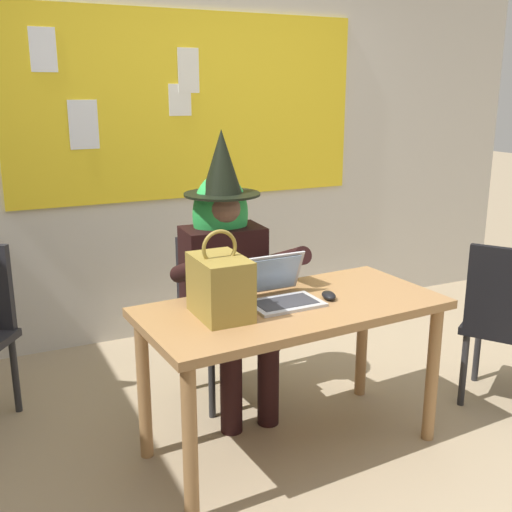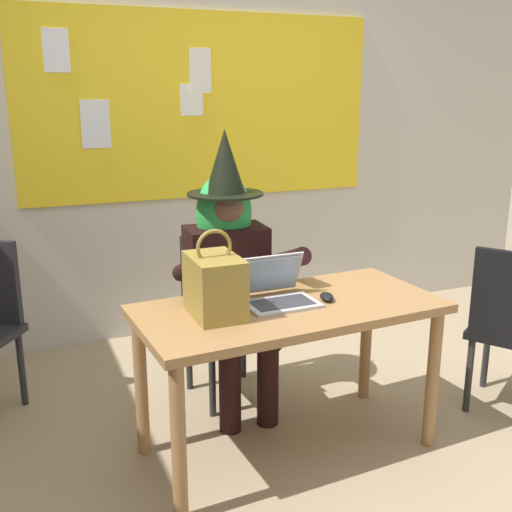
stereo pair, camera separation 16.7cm
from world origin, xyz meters
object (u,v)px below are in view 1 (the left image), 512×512
object	(u,v)px
handbag	(220,286)
chair_extra_corner	(506,318)
person_costumed	(227,262)
laptop	(279,292)
desk_main	(293,324)
computer_mouse	(329,295)
chair_at_desk	(218,307)

from	to	relation	value
handbag	chair_extra_corner	world-z (taller)	handbag
handbag	chair_extra_corner	xyz separation A→B (m)	(1.55, -0.14, -0.35)
handbag	person_costumed	bearing A→B (deg)	64.47
handbag	chair_extra_corner	size ratio (longest dim) A/B	0.42
laptop	handbag	bearing A→B (deg)	-171.73
person_costumed	desk_main	bearing A→B (deg)	11.37
desk_main	computer_mouse	distance (m)	0.22
laptop	chair_extra_corner	xyz separation A→B (m)	(1.24, -0.19, -0.26)
computer_mouse	handbag	xyz separation A→B (m)	(-0.53, 0.01, 0.12)
chair_extra_corner	person_costumed	bearing A→B (deg)	118.06
person_costumed	laptop	distance (m)	0.51
person_costumed	laptop	size ratio (longest dim) A/B	4.45
chair_at_desk	computer_mouse	world-z (taller)	chair_at_desk
chair_at_desk	chair_extra_corner	distance (m)	1.53
desk_main	chair_extra_corner	xyz separation A→B (m)	(1.20, -0.13, -0.12)
chair_extra_corner	chair_at_desk	bearing A→B (deg)	114.13
desk_main	handbag	xyz separation A→B (m)	(-0.35, 0.00, 0.23)
computer_mouse	chair_extra_corner	size ratio (longest dim) A/B	0.11
desk_main	computer_mouse	size ratio (longest dim) A/B	13.59
desk_main	chair_at_desk	size ratio (longest dim) A/B	1.58
laptop	handbag	world-z (taller)	handbag
chair_at_desk	person_costumed	bearing A→B (deg)	-2.99
chair_at_desk	laptop	size ratio (longest dim) A/B	2.71
computer_mouse	chair_extra_corner	distance (m)	1.05
chair_at_desk	handbag	world-z (taller)	handbag
handbag	laptop	bearing A→B (deg)	9.77
desk_main	laptop	size ratio (longest dim) A/B	4.28
chair_extra_corner	computer_mouse	bearing A→B (deg)	139.69
laptop	desk_main	bearing A→B (deg)	-56.45
chair_at_desk	person_costumed	size ratio (longest dim) A/B	0.61
handbag	chair_at_desk	bearing A→B (deg)	68.76
chair_extra_corner	desk_main	bearing A→B (deg)	140.30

